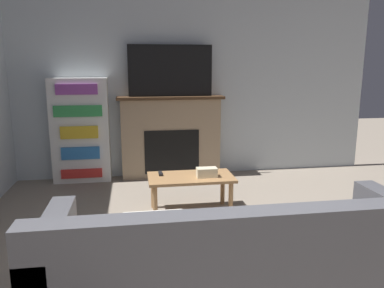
{
  "coord_description": "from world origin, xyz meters",
  "views": [
    {
      "loc": [
        -0.69,
        -1.44,
        1.6
      ],
      "look_at": [
        -0.07,
        2.49,
        0.76
      ],
      "focal_mm": 35.0,
      "sensor_mm": 36.0,
      "label": 1
    }
  ],
  "objects_px": {
    "coffee_table": "(191,181)",
    "bookshelf": "(81,131)",
    "couch": "(241,270)",
    "tv": "(170,71)",
    "fireplace": "(171,137)"
  },
  "relations": [
    {
      "from": "fireplace",
      "to": "bookshelf",
      "type": "xyz_separation_m",
      "value": [
        -1.25,
        -0.02,
        0.13
      ]
    },
    {
      "from": "tv",
      "to": "bookshelf",
      "type": "bearing_deg",
      "value": -179.85
    },
    {
      "from": "coffee_table",
      "to": "bookshelf",
      "type": "bearing_deg",
      "value": 133.95
    },
    {
      "from": "coffee_table",
      "to": "bookshelf",
      "type": "height_order",
      "value": "bookshelf"
    },
    {
      "from": "tv",
      "to": "couch",
      "type": "relative_size",
      "value": 0.46
    },
    {
      "from": "coffee_table",
      "to": "bookshelf",
      "type": "relative_size",
      "value": 0.65
    },
    {
      "from": "fireplace",
      "to": "tv",
      "type": "xyz_separation_m",
      "value": [
        -0.0,
        -0.02,
        0.94
      ]
    },
    {
      "from": "tv",
      "to": "coffee_table",
      "type": "distance_m",
      "value": 1.81
    },
    {
      "from": "couch",
      "to": "coffee_table",
      "type": "relative_size",
      "value": 2.7
    },
    {
      "from": "fireplace",
      "to": "bookshelf",
      "type": "distance_m",
      "value": 1.26
    },
    {
      "from": "couch",
      "to": "coffee_table",
      "type": "bearing_deg",
      "value": 91.96
    },
    {
      "from": "tv",
      "to": "bookshelf",
      "type": "height_order",
      "value": "tv"
    },
    {
      "from": "fireplace",
      "to": "couch",
      "type": "relative_size",
      "value": 0.6
    },
    {
      "from": "couch",
      "to": "coffee_table",
      "type": "xyz_separation_m",
      "value": [
        -0.06,
        1.74,
        0.06
      ]
    },
    {
      "from": "fireplace",
      "to": "bookshelf",
      "type": "bearing_deg",
      "value": -178.94
    }
  ]
}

